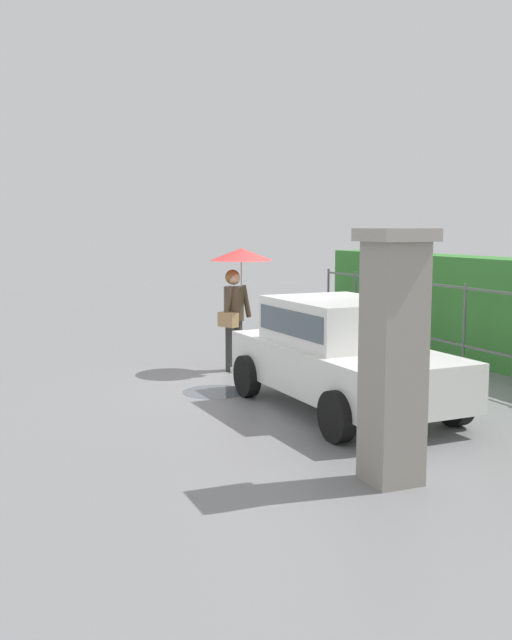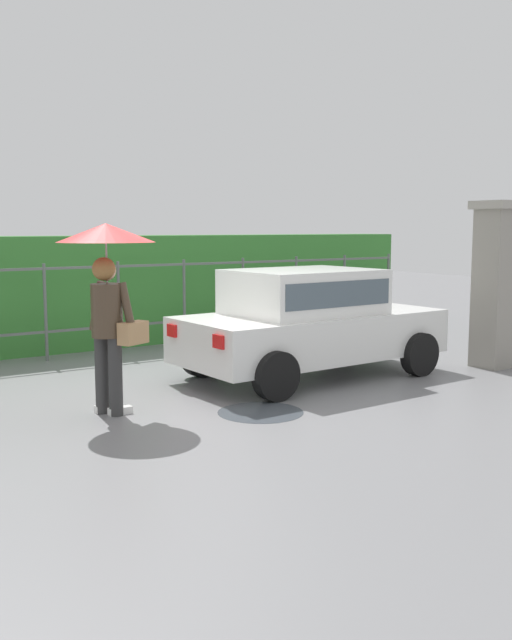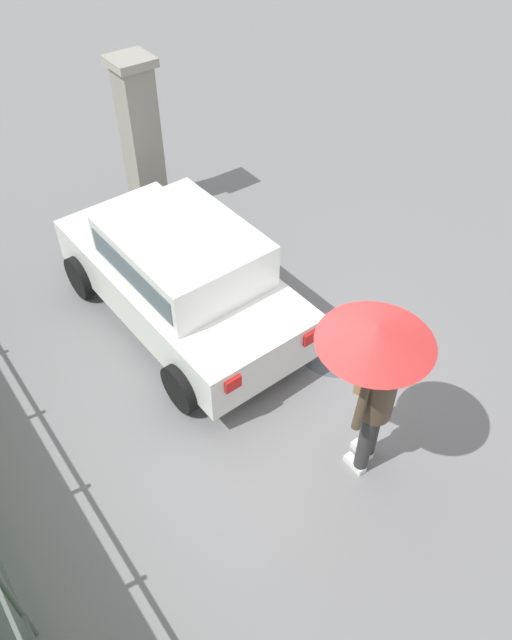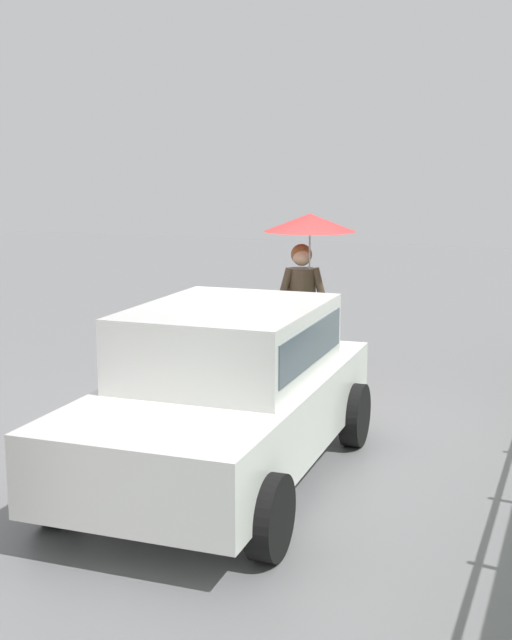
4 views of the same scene
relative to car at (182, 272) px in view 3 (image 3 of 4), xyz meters
name	(u,v)px [view 3 (image 3 of 4)]	position (x,y,z in m)	size (l,w,h in m)	color
ground_plane	(269,390)	(-1.65, -0.14, -0.80)	(40.00, 40.00, 0.00)	slate
car	(182,272)	(0.00, 0.00, 0.00)	(3.79, 1.96, 1.48)	white
pedestrian	(376,363)	(-3.00, -0.30, 0.78)	(1.07, 1.07, 2.09)	#333333
gate_pillar	(141,135)	(2.68, -0.95, 0.44)	(0.60, 0.60, 2.42)	gray
puddle_near	(335,349)	(-1.61, -1.22, -0.80)	(0.96, 0.96, 0.00)	#4C545B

